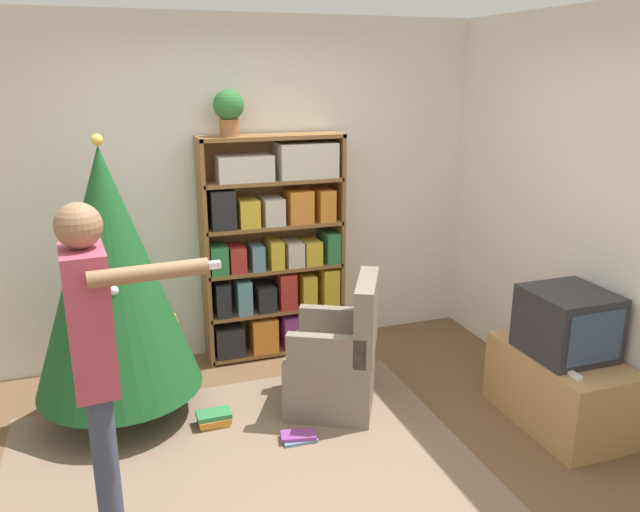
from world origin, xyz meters
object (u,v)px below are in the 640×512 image
(christmas_tree, at_px, (110,273))
(armchair, at_px, (337,363))
(standing_person, at_px, (95,355))
(bookshelf, at_px, (274,248))
(potted_plant, at_px, (229,109))
(television, at_px, (567,323))

(christmas_tree, xyz_separation_m, armchair, (1.38, -0.35, -0.67))
(christmas_tree, height_order, standing_person, christmas_tree)
(armchair, distance_m, standing_person, 1.83)
(christmas_tree, relative_size, standing_person, 1.10)
(bookshelf, height_order, potted_plant, potted_plant)
(bookshelf, xyz_separation_m, armchair, (0.16, -0.97, -0.55))
(television, distance_m, potted_plant, 2.69)
(armchair, bearing_deg, potted_plant, -126.77)
(bookshelf, bearing_deg, standing_person, -125.40)
(television, distance_m, armchair, 1.48)
(christmas_tree, height_order, potted_plant, potted_plant)
(christmas_tree, xyz_separation_m, potted_plant, (0.90, 0.63, 0.94))
(armchair, distance_m, potted_plant, 1.94)
(bookshelf, relative_size, standing_person, 1.03)
(bookshelf, relative_size, television, 3.54)
(bookshelf, distance_m, standing_person, 2.26)
(bookshelf, height_order, christmas_tree, christmas_tree)
(television, height_order, armchair, armchair)
(television, bearing_deg, potted_plant, 136.73)
(television, bearing_deg, armchair, 152.46)
(television, xyz_separation_m, christmas_tree, (-2.65, 1.01, 0.30))
(armchair, height_order, potted_plant, potted_plant)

